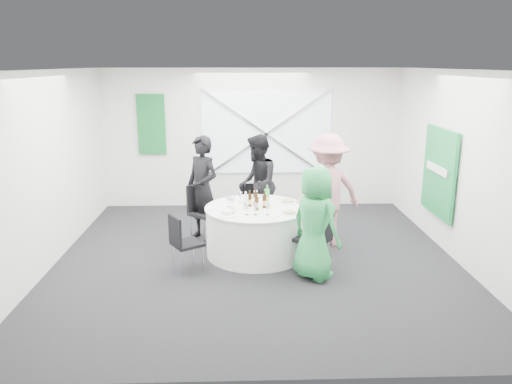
{
  "coord_description": "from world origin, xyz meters",
  "views": [
    {
      "loc": [
        -0.25,
        -7.08,
        2.89
      ],
      "look_at": [
        0.0,
        0.2,
        1.0
      ],
      "focal_mm": 35.0,
      "sensor_mm": 36.0,
      "label": 1
    }
  ],
  "objects_px": {
    "chair_back_left": "(201,207)",
    "person_man_back": "(257,184)",
    "person_man_back_left": "(202,188)",
    "person_woman_green": "(315,223)",
    "green_water_bottle": "(267,197)",
    "banquet_table": "(256,231)",
    "chair_back_right": "(315,210)",
    "clear_water_bottle": "(246,202)",
    "person_woman_pink": "(327,191)",
    "chair_back": "(250,204)",
    "chair_front_right": "(318,234)",
    "chair_front_left": "(182,239)"
  },
  "relations": [
    {
      "from": "person_man_back",
      "to": "green_water_bottle",
      "type": "xyz_separation_m",
      "value": [
        0.12,
        -1.0,
        0.03
      ]
    },
    {
      "from": "person_man_back",
      "to": "clear_water_bottle",
      "type": "bearing_deg",
      "value": -7.35
    },
    {
      "from": "chair_back_left",
      "to": "banquet_table",
      "type": "bearing_deg",
      "value": -90.0
    },
    {
      "from": "chair_back_right",
      "to": "chair_front_left",
      "type": "relative_size",
      "value": 1.19
    },
    {
      "from": "person_woman_pink",
      "to": "chair_front_left",
      "type": "bearing_deg",
      "value": 6.93
    },
    {
      "from": "banquet_table",
      "to": "person_woman_green",
      "type": "relative_size",
      "value": 0.99
    },
    {
      "from": "chair_front_left",
      "to": "green_water_bottle",
      "type": "height_order",
      "value": "green_water_bottle"
    },
    {
      "from": "person_woman_pink",
      "to": "chair_front_right",
      "type": "bearing_deg",
      "value": 56.18
    },
    {
      "from": "chair_back_left",
      "to": "green_water_bottle",
      "type": "distance_m",
      "value": 1.31
    },
    {
      "from": "chair_back",
      "to": "person_man_back",
      "type": "bearing_deg",
      "value": -50.73
    },
    {
      "from": "banquet_table",
      "to": "chair_back",
      "type": "xyz_separation_m",
      "value": [
        -0.06,
        1.21,
        0.09
      ]
    },
    {
      "from": "banquet_table",
      "to": "chair_back_right",
      "type": "bearing_deg",
      "value": 22.83
    },
    {
      "from": "person_woman_pink",
      "to": "chair_back",
      "type": "bearing_deg",
      "value": -52.65
    },
    {
      "from": "clear_water_bottle",
      "to": "banquet_table",
      "type": "bearing_deg",
      "value": 30.19
    },
    {
      "from": "chair_back_left",
      "to": "chair_front_right",
      "type": "height_order",
      "value": "chair_front_right"
    },
    {
      "from": "person_man_back",
      "to": "green_water_bottle",
      "type": "distance_m",
      "value": 1.0
    },
    {
      "from": "person_woman_green",
      "to": "green_water_bottle",
      "type": "height_order",
      "value": "person_woman_green"
    },
    {
      "from": "person_man_back",
      "to": "chair_front_right",
      "type": "bearing_deg",
      "value": 27.39
    },
    {
      "from": "person_woman_pink",
      "to": "person_woman_green",
      "type": "xyz_separation_m",
      "value": [
        -0.38,
        -1.25,
        -0.13
      ]
    },
    {
      "from": "chair_back_right",
      "to": "green_water_bottle",
      "type": "xyz_separation_m",
      "value": [
        -0.8,
        -0.32,
        0.3
      ]
    },
    {
      "from": "banquet_table",
      "to": "clear_water_bottle",
      "type": "distance_m",
      "value": 0.52
    },
    {
      "from": "person_woman_green",
      "to": "clear_water_bottle",
      "type": "distance_m",
      "value": 1.22
    },
    {
      "from": "green_water_bottle",
      "to": "clear_water_bottle",
      "type": "height_order",
      "value": "green_water_bottle"
    },
    {
      "from": "person_man_back_left",
      "to": "person_man_back",
      "type": "xyz_separation_m",
      "value": [
        0.92,
        0.33,
        -0.02
      ]
    },
    {
      "from": "clear_water_bottle",
      "to": "person_woman_green",
      "type": "bearing_deg",
      "value": -40.21
    },
    {
      "from": "person_man_back_left",
      "to": "person_woman_green",
      "type": "xyz_separation_m",
      "value": [
        1.64,
        -1.62,
        -0.09
      ]
    },
    {
      "from": "banquet_table",
      "to": "green_water_bottle",
      "type": "distance_m",
      "value": 0.54
    },
    {
      "from": "banquet_table",
      "to": "chair_back_right",
      "type": "height_order",
      "value": "chair_back_right"
    },
    {
      "from": "chair_front_right",
      "to": "clear_water_bottle",
      "type": "distance_m",
      "value": 1.21
    },
    {
      "from": "chair_back_left",
      "to": "person_man_back",
      "type": "relative_size",
      "value": 0.54
    },
    {
      "from": "chair_front_left",
      "to": "chair_back_right",
      "type": "bearing_deg",
      "value": -94.05
    },
    {
      "from": "chair_back",
      "to": "person_woman_green",
      "type": "relative_size",
      "value": 0.52
    },
    {
      "from": "chair_back_left",
      "to": "chair_back_right",
      "type": "height_order",
      "value": "chair_back_right"
    },
    {
      "from": "chair_back",
      "to": "chair_back_left",
      "type": "distance_m",
      "value": 0.95
    },
    {
      "from": "banquet_table",
      "to": "person_man_back",
      "type": "relative_size",
      "value": 0.91
    },
    {
      "from": "banquet_table",
      "to": "person_man_back",
      "type": "height_order",
      "value": "person_man_back"
    },
    {
      "from": "chair_back_right",
      "to": "person_man_back_left",
      "type": "bearing_deg",
      "value": -123.23
    },
    {
      "from": "person_man_back_left",
      "to": "person_woman_pink",
      "type": "xyz_separation_m",
      "value": [
        2.01,
        -0.37,
        0.04
      ]
    },
    {
      "from": "chair_back",
      "to": "green_water_bottle",
      "type": "bearing_deg",
      "value": -81.12
    },
    {
      "from": "banquet_table",
      "to": "person_woman_pink",
      "type": "distance_m",
      "value": 1.32
    },
    {
      "from": "chair_front_left",
      "to": "clear_water_bottle",
      "type": "xyz_separation_m",
      "value": [
        0.9,
        0.56,
        0.37
      ]
    },
    {
      "from": "person_man_back",
      "to": "person_man_back_left",
      "type": "bearing_deg",
      "value": -67.01
    },
    {
      "from": "chair_front_left",
      "to": "chair_back_left",
      "type": "bearing_deg",
      "value": -38.26
    },
    {
      "from": "person_woman_pink",
      "to": "chair_back_left",
      "type": "bearing_deg",
      "value": -28.63
    },
    {
      "from": "chair_back",
      "to": "chair_back_left",
      "type": "xyz_separation_m",
      "value": [
        -0.84,
        -0.45,
        0.07
      ]
    },
    {
      "from": "chair_front_left",
      "to": "clear_water_bottle",
      "type": "bearing_deg",
      "value": -89.75
    },
    {
      "from": "chair_front_right",
      "to": "person_man_back",
      "type": "bearing_deg",
      "value": -117.27
    },
    {
      "from": "green_water_bottle",
      "to": "chair_back",
      "type": "bearing_deg",
      "value": 101.59
    },
    {
      "from": "clear_water_bottle",
      "to": "person_man_back",
      "type": "bearing_deg",
      "value": 79.67
    },
    {
      "from": "chair_front_right",
      "to": "person_woman_pink",
      "type": "distance_m",
      "value": 1.15
    }
  ]
}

